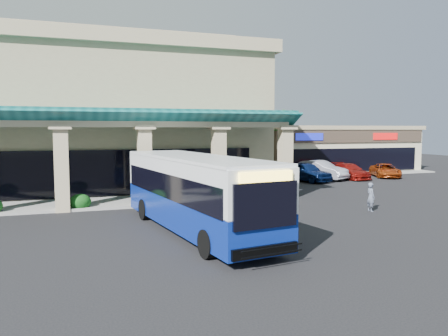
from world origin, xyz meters
name	(u,v)px	position (x,y,z in m)	size (l,w,h in m)	color
ground	(223,221)	(0.00, 0.00, 0.00)	(110.00, 110.00, 0.00)	black
main_building	(57,114)	(-8.00, 16.00, 5.67)	(30.80, 14.80, 11.35)	tan
arcade	(53,158)	(-8.00, 6.80, 2.85)	(30.00, 6.20, 5.70)	#0E5658
strip_mall	(305,148)	(18.00, 24.00, 2.45)	(22.50, 12.50, 4.90)	beige
palm_0	(280,145)	(8.50, 11.00, 3.30)	(2.40, 2.40, 6.60)	#205516
palm_1	(275,148)	(9.50, 14.00, 2.90)	(2.40, 2.40, 5.80)	#205516
broadleaf_tree	(233,152)	(7.50, 19.00, 2.41)	(2.60, 2.60, 4.81)	#0E4010
transit_bus	(195,194)	(-1.86, -1.70, 1.67)	(2.78, 11.96, 3.34)	navy
pedestrian	(371,197)	(8.54, -0.16, 0.79)	(0.58, 0.38, 1.59)	#535B6E
car_silver	(306,172)	(12.16, 13.37, 0.85)	(2.00, 4.96, 1.69)	#091946
car_white	(319,170)	(14.08, 14.33, 0.86)	(1.82, 5.22, 1.72)	#A1A2B1
car_red	(349,171)	(16.93, 13.89, 0.70)	(1.96, 4.81, 1.40)	maroon
car_gray	(385,170)	(21.00, 13.98, 0.63)	(2.10, 4.56, 1.27)	#9D3B0F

